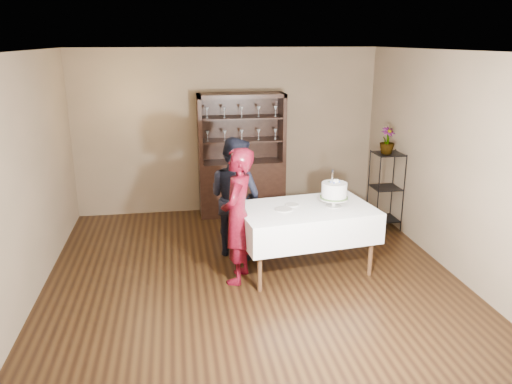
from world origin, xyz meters
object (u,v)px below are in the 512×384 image
(china_hutch, at_px, (242,175))
(plant_etagere, at_px, (386,188))
(man, at_px, (235,197))
(woman, at_px, (238,216))
(cake, at_px, (334,192))
(cake_table, at_px, (305,222))
(potted_plant, at_px, (387,141))

(china_hutch, relative_size, plant_etagere, 1.67)
(man, bearing_deg, woman, 131.55)
(man, bearing_deg, cake, -162.93)
(cake_table, xyz_separation_m, cake, (0.35, -0.02, 0.39))
(cake, bearing_deg, china_hutch, 110.18)
(plant_etagere, relative_size, cake, 2.48)
(plant_etagere, bearing_deg, potted_plant, -159.29)
(potted_plant, bearing_deg, cake_table, -142.08)
(cake_table, relative_size, man, 1.09)
(woman, xyz_separation_m, man, (0.07, 0.79, -0.01))
(man, height_order, cake, man)
(plant_etagere, relative_size, man, 0.74)
(china_hutch, xyz_separation_m, plant_etagere, (2.08, -1.05, -0.01))
(china_hutch, distance_m, plant_etagere, 2.33)
(plant_etagere, height_order, potted_plant, potted_plant)
(woman, bearing_deg, china_hutch, -167.88)
(plant_etagere, xyz_separation_m, man, (-2.39, -0.59, 0.16))
(plant_etagere, bearing_deg, cake_table, -142.46)
(china_hutch, xyz_separation_m, potted_plant, (2.04, -1.07, 0.72))
(man, bearing_deg, plant_etagere, -119.69)
(china_hutch, distance_m, potted_plant, 2.41)
(cake, height_order, potted_plant, potted_plant)
(china_hutch, xyz_separation_m, man, (-0.31, -1.65, 0.15))
(china_hutch, relative_size, cake_table, 1.13)
(plant_etagere, bearing_deg, man, -166.06)
(china_hutch, relative_size, potted_plant, 5.12)
(china_hutch, bearing_deg, cake, -69.82)
(plant_etagere, distance_m, cake_table, 2.00)
(woman, distance_m, cake, 1.24)
(china_hutch, bearing_deg, plant_etagere, -26.83)
(china_hutch, distance_m, man, 1.68)
(china_hutch, xyz_separation_m, cake, (0.84, -2.29, 0.36))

